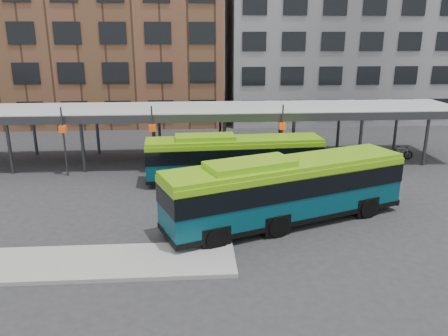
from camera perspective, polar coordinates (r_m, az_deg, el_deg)
The scene contains 8 objects.
ground at distance 21.98m, azimuth -3.26°, elevation -8.25°, with size 120.00×120.00×0.00m, color #28282B.
boarding_island at distance 19.99m, azimuth -19.43°, elevation -11.68°, with size 14.00×3.00×0.18m, color gray.
canopy at distance 33.22m, azimuth -3.81°, elevation 7.45°, with size 40.00×6.53×4.80m.
building_brick at distance 52.86m, azimuth -15.51°, elevation 18.10°, with size 26.00×14.00×22.00m, color brown.
building_grey at distance 54.37m, azimuth 13.92°, elevation 17.11°, with size 24.00×14.00×20.00m, color slate.
bus_front at distance 22.48m, azimuth 8.09°, elevation -2.68°, with size 13.10×7.19×3.58m.
bus_rear at distance 28.85m, azimuth 1.24°, elevation 1.46°, with size 11.67×3.14×3.18m.
bike_rack at distance 35.73m, azimuth 18.20°, elevation 1.67°, with size 6.92×1.45×1.04m.
Camera 1 is at (-0.15, -19.91, 9.32)m, focal length 35.00 mm.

